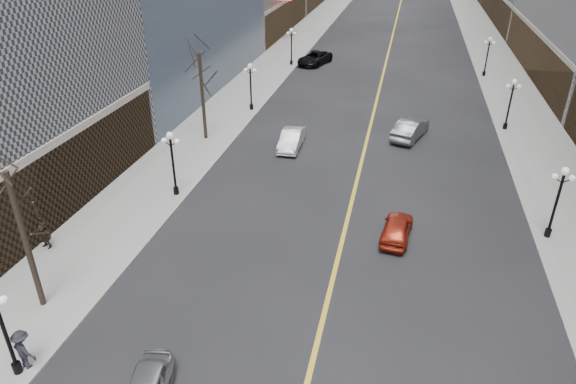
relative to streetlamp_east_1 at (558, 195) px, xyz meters
The scene contains 18 objects.
sidewalk_east 40.16m from the streetlamp_east_1, 86.85° to the left, with size 6.00×230.00×0.15m, color gray.
sidewalk_west 47.68m from the streetlamp_east_1, 122.82° to the left, with size 6.00×230.00×0.15m, color gray.
lane_line 51.45m from the streetlamp_east_1, 103.28° to the left, with size 0.25×200.00×0.02m, color gold.
streetlamp_east_1 is the anchor object (origin of this frame).
streetlamp_east_2 18.00m from the streetlamp_east_1, 90.00° to the left, with size 1.26×0.44×4.52m.
streetlamp_east_3 36.00m from the streetlamp_east_1, 90.00° to the left, with size 1.26×0.44×4.52m.
streetlamp_west_0 28.51m from the streetlamp_east_1, 145.86° to the right, with size 1.26×0.44×4.52m.
streetlamp_west_1 23.60m from the streetlamp_east_1, behind, with size 1.26×0.44×4.52m.
streetlamp_west_2 29.68m from the streetlamp_east_1, 142.67° to the left, with size 1.26×0.44×4.52m.
streetlamp_west_3 43.05m from the streetlamp_east_1, 123.25° to the left, with size 1.26×0.44×4.52m.
tree_west_near 28.20m from the streetlamp_east_1, 154.62° to the right, with size 3.60×3.60×7.92m.
tree_west_far 27.41m from the streetlamp_east_1, 158.43° to the left, with size 3.60×3.60×7.92m.
car_nb_mid 20.42m from the streetlamp_east_1, 150.98° to the left, with size 1.58×4.54×1.50m, color #BBBCBE.
car_nb_far 42.75m from the streetlamp_east_1, 119.15° to the left, with size 2.72×5.89×1.64m, color black.
car_sb_mid 9.22m from the streetlamp_east_1, 167.26° to the right, with size 1.63×4.05×1.38m, color maroon.
car_sb_far 16.60m from the streetlamp_east_1, 120.14° to the left, with size 1.82×5.23×1.72m, color #505559.
ped_west_walk 28.20m from the streetlamp_east_1, 146.26° to the right, with size 1.22×0.50×1.89m, color black.
ped_west_far 29.28m from the streetlamp_east_1, 164.88° to the right, with size 1.53×0.44×1.65m, color black.
Camera 1 is at (2.55, 1.64, 16.81)m, focal length 32.00 mm.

